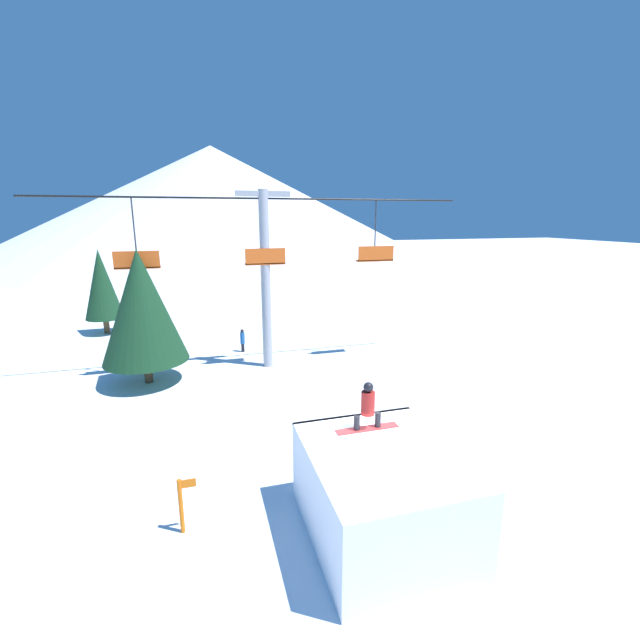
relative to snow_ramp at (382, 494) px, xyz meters
name	(u,v)px	position (x,y,z in m)	size (l,w,h in m)	color
ground_plane	(370,509)	(0.09, 0.82, -1.01)	(220.00, 220.00, 0.00)	white
mountain_ridge	(213,202)	(0.09, 72.14, 8.32)	(75.06, 75.06, 18.67)	silver
snow_ramp	(382,494)	(0.00, 0.00, 0.00)	(3.17, 3.79, 2.02)	white
snowboarder	(368,407)	(0.06, 1.07, 1.59)	(1.54, 0.32, 1.19)	#B22D2D
chairlift	(265,267)	(-0.59, 11.76, 3.72)	(18.92, 0.44, 8.13)	#9E9EA3
pine_tree_near	(142,306)	(-5.87, 11.12, 2.35)	(3.49, 3.49, 5.73)	#4C3823
pine_tree_far	(102,285)	(-9.09, 20.39, 1.99)	(2.19, 2.19, 5.10)	#4C3823
trail_marker	(182,504)	(-4.28, 1.28, -0.29)	(0.41, 0.10, 1.33)	orange
distant_skier	(243,340)	(-1.50, 14.31, -0.35)	(0.24, 0.24, 1.23)	black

